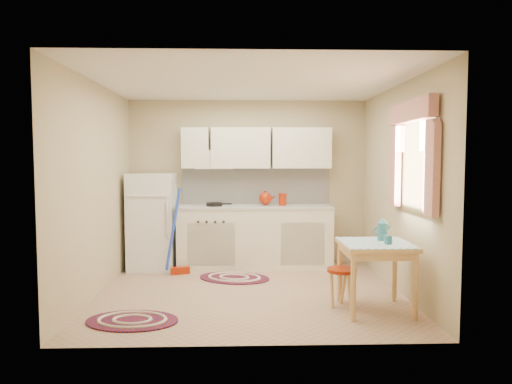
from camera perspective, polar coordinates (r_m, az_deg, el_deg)
The scene contains 14 objects.
room_shell at distance 5.65m, azimuth 0.71°, elevation 4.05°, with size 3.64×3.60×2.52m.
fridge at distance 6.85m, azimuth -12.82°, elevation -3.58°, with size 0.65×0.60×1.40m, color white.
broom at distance 6.45m, azimuth -9.51°, elevation -4.90°, with size 0.28×0.12×1.20m, color blue, non-canonical shape.
base_cabinets at distance 6.81m, azimuth -0.15°, elevation -5.73°, with size 2.25×0.60×0.88m, color #ECE9CD.
countertop at distance 6.75m, azimuth -0.15°, elevation -1.88°, with size 2.27×0.62×0.04m, color #B4B3AA.
frying_pan at distance 6.70m, azimuth -5.24°, elevation -1.55°, with size 0.23×0.23×0.05m, color black.
red_kettle at distance 6.74m, azimuth 1.16°, elevation -0.82°, with size 0.21×0.19×0.21m, color #951E05, non-canonical shape.
red_canister at distance 6.76m, azimuth 3.34°, elevation -1.02°, with size 0.11×0.11×0.16m, color #951E05.
table at distance 5.06m, azimuth 14.69°, elevation -10.23°, with size 0.72×0.72×0.72m, color #E4B772.
stool at distance 5.14m, azimuth 10.67°, elevation -11.67°, with size 0.32×0.32×0.42m, color #951E05.
coffee_pot at distance 5.10m, azimuth 15.54°, elevation -4.48°, with size 0.13×0.11×0.26m, color #296E7F, non-canonical shape.
mug at distance 4.91m, azimuth 16.20°, elevation -5.79°, with size 0.08×0.08×0.10m, color #296E7F.
rug_center at distance 6.25m, azimuth -2.74°, elevation -10.67°, with size 0.96×0.64×0.02m, color maroon, non-canonical shape.
rug_left at distance 4.83m, azimuth -15.22°, elevation -15.26°, with size 0.92×0.61×0.02m, color maroon, non-canonical shape.
Camera 1 is at (-0.09, -5.41, 1.59)m, focal length 32.00 mm.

